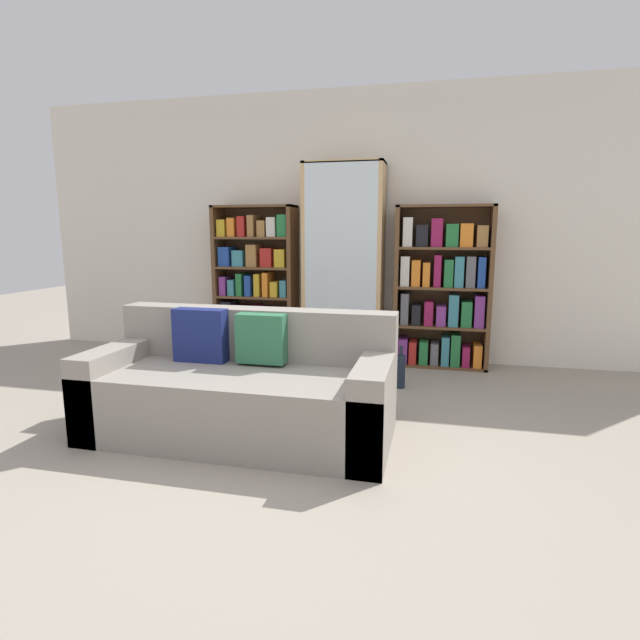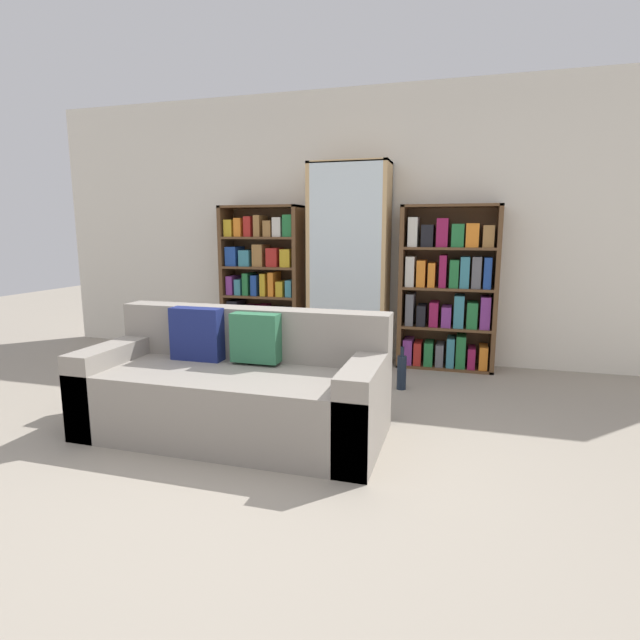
{
  "view_description": "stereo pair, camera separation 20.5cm",
  "coord_description": "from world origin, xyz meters",
  "px_view_note": "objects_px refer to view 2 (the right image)",
  "views": [
    {
      "loc": [
        0.86,
        -2.34,
        1.31
      ],
      "look_at": [
        -0.05,
        1.55,
        0.6
      ],
      "focal_mm": 28.0,
      "sensor_mm": 36.0,
      "label": 1
    },
    {
      "loc": [
        1.06,
        -2.28,
        1.31
      ],
      "look_at": [
        -0.05,
        1.55,
        0.6
      ],
      "focal_mm": 28.0,
      "sensor_mm": 36.0,
      "label": 2
    }
  ],
  "objects_px": {
    "bookshelf_right": "(448,292)",
    "wine_bottle": "(402,372)",
    "display_cabinet": "(349,265)",
    "bookshelf_left": "(262,283)",
    "couch": "(236,389)"
  },
  "relations": [
    {
      "from": "bookshelf_right",
      "to": "wine_bottle",
      "type": "bearing_deg",
      "value": -111.56
    },
    {
      "from": "bookshelf_left",
      "to": "couch",
      "type": "bearing_deg",
      "value": -72.17
    },
    {
      "from": "bookshelf_right",
      "to": "wine_bottle",
      "type": "distance_m",
      "value": 1.06
    },
    {
      "from": "bookshelf_left",
      "to": "bookshelf_right",
      "type": "xyz_separation_m",
      "value": [
        1.91,
        -0.0,
        -0.03
      ]
    },
    {
      "from": "bookshelf_left",
      "to": "display_cabinet",
      "type": "height_order",
      "value": "display_cabinet"
    },
    {
      "from": "couch",
      "to": "display_cabinet",
      "type": "height_order",
      "value": "display_cabinet"
    },
    {
      "from": "bookshelf_left",
      "to": "wine_bottle",
      "type": "relative_size",
      "value": 4.31
    },
    {
      "from": "couch",
      "to": "bookshelf_right",
      "type": "relative_size",
      "value": 1.24
    },
    {
      "from": "display_cabinet",
      "to": "bookshelf_right",
      "type": "distance_m",
      "value": 1.0
    },
    {
      "from": "bookshelf_left",
      "to": "display_cabinet",
      "type": "distance_m",
      "value": 0.97
    },
    {
      "from": "couch",
      "to": "display_cabinet",
      "type": "bearing_deg",
      "value": 81.74
    },
    {
      "from": "couch",
      "to": "bookshelf_right",
      "type": "xyz_separation_m",
      "value": [
        1.26,
        2.02,
        0.45
      ]
    },
    {
      "from": "bookshelf_right",
      "to": "bookshelf_left",
      "type": "bearing_deg",
      "value": 179.98
    },
    {
      "from": "bookshelf_right",
      "to": "wine_bottle",
      "type": "height_order",
      "value": "bookshelf_right"
    },
    {
      "from": "wine_bottle",
      "to": "bookshelf_left",
      "type": "bearing_deg",
      "value": 152.85
    }
  ]
}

